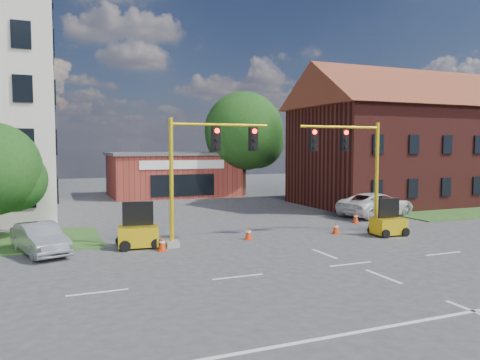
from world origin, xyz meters
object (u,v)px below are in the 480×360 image
(pickup_white, at_px, (376,205))
(trailer_east, at_px, (388,224))
(signal_mast_east, at_px, (353,163))
(signal_mast_west, at_px, (204,165))
(trailer_west, at_px, (138,234))

(pickup_white, bearing_deg, trailer_east, 133.30)
(signal_mast_east, bearing_deg, pickup_white, 40.72)
(trailer_east, bearing_deg, signal_mast_east, 130.53)
(signal_mast_west, relative_size, signal_mast_east, 1.00)
(trailer_east, bearing_deg, signal_mast_west, 172.08)
(signal_mast_west, relative_size, trailer_east, 3.21)
(signal_mast_east, relative_size, trailer_west, 2.93)
(signal_mast_west, height_order, trailer_east, signal_mast_west)
(signal_mast_west, xyz_separation_m, signal_mast_east, (8.71, 0.00, 0.00))
(signal_mast_east, bearing_deg, trailer_west, 177.81)
(trailer_east, bearing_deg, trailer_west, 172.21)
(signal_mast_east, height_order, trailer_east, signal_mast_east)
(signal_mast_east, xyz_separation_m, trailer_west, (-11.89, 0.46, -3.26))
(signal_mast_east, height_order, trailer_west, signal_mast_east)
(trailer_east, height_order, pickup_white, trailer_east)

